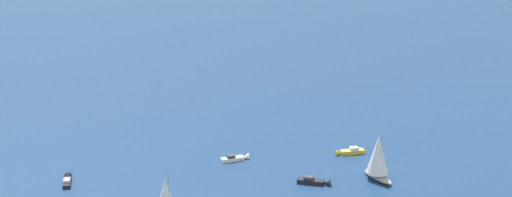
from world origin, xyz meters
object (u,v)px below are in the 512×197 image
at_px(motorboat_outer_ring_c, 236,158).
at_px(motorboat_trailing, 315,181).
at_px(motorboat_outer_ring_d, 67,181).
at_px(motorboat_far_stbd, 348,152).
at_px(sailboat_inshore, 378,157).

bearing_deg(motorboat_outer_ring_c, motorboat_trailing, 15.44).
distance_m(motorboat_trailing, motorboat_outer_ring_d, 61.98).
relative_size(motorboat_trailing, motorboat_outer_ring_d, 1.08).
bearing_deg(motorboat_far_stbd, motorboat_outer_ring_c, -119.16).
bearing_deg(motorboat_outer_ring_c, motorboat_far_stbd, 60.84).
height_order(sailboat_inshore, motorboat_outer_ring_c, sailboat_inshore).
distance_m(motorboat_outer_ring_c, motorboat_outer_ring_d, 44.35).
relative_size(motorboat_far_stbd, motorboat_trailing, 1.07).
xyz_separation_m(motorboat_far_stbd, sailboat_inshore, (16.42, -5.92, 5.36)).
distance_m(motorboat_far_stbd, motorboat_trailing, 22.29).
xyz_separation_m(sailboat_inshore, motorboat_outer_ring_d, (-45.52, -63.17, -5.44)).
xyz_separation_m(motorboat_trailing, motorboat_outer_ring_c, (-24.22, -6.69, -0.05)).
distance_m(motorboat_far_stbd, sailboat_inshore, 18.26).
relative_size(motorboat_far_stbd, motorboat_outer_ring_d, 1.15).
relative_size(sailboat_inshore, motorboat_trailing, 1.68).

